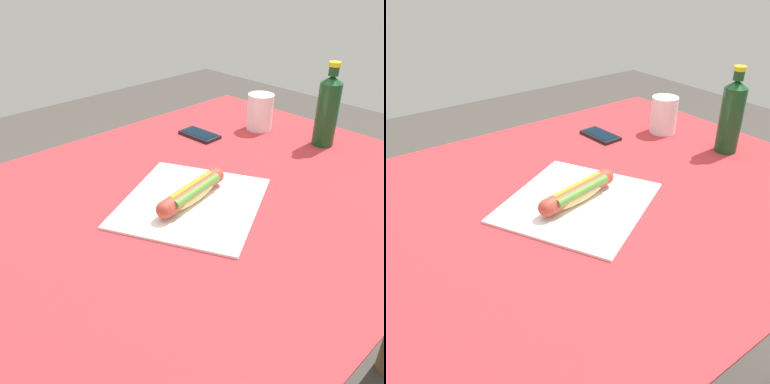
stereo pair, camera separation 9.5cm
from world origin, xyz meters
TOP-DOWN VIEW (x-y plane):
  - ground_plane at (0.00, 0.00)m, footprint 6.00×6.00m
  - dining_table at (0.00, 0.00)m, footprint 1.20×0.99m
  - paper_wrapper at (0.08, 0.02)m, footprint 0.43×0.41m
  - hot_dog at (0.08, 0.02)m, footprint 0.23×0.08m
  - cell_phone at (-0.22, -0.26)m, footprint 0.07×0.13m
  - soda_bottle at (-0.44, 0.04)m, footprint 0.06×0.06m
  - drinking_cup at (-0.40, -0.17)m, footprint 0.08×0.08m

SIDE VIEW (x-z plane):
  - ground_plane at x=0.00m, z-range 0.00..0.00m
  - dining_table at x=0.00m, z-range 0.25..0.99m
  - paper_wrapper at x=0.08m, z-range 0.74..0.74m
  - cell_phone at x=-0.22m, z-range 0.74..0.75m
  - hot_dog at x=0.08m, z-range 0.74..0.79m
  - drinking_cup at x=-0.40m, z-range 0.74..0.85m
  - soda_bottle at x=-0.44m, z-range 0.72..0.96m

